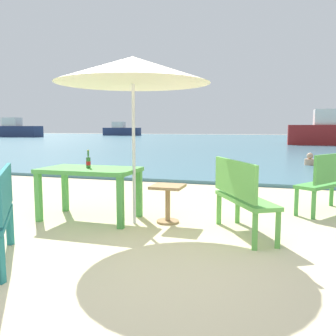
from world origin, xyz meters
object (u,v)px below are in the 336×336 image
object	(u,v)px
picnic_table_green	(90,175)
bench_green_left	(328,179)
beer_bottle_amber	(88,162)
swimmer_person	(310,160)
patio_umbrella	(133,70)
boat_ferry	(121,131)
boat_tanker	(16,130)
bench_green_right	(241,193)
side_table_wood	(168,198)

from	to	relation	value
picnic_table_green	bench_green_left	world-z (taller)	bench_green_left
beer_bottle_amber	swimmer_person	distance (m)	9.01
patio_umbrella	swimmer_person	world-z (taller)	patio_umbrella
patio_umbrella	boat_ferry	world-z (taller)	patio_umbrella
boat_ferry	beer_bottle_amber	bearing A→B (deg)	-66.35
boat_tanker	picnic_table_green	bearing A→B (deg)	-49.02
beer_bottle_amber	bench_green_left	bearing A→B (deg)	22.73
picnic_table_green	swimmer_person	size ratio (longest dim) A/B	3.41
beer_bottle_amber	boat_ferry	distance (m)	47.07
bench_green_left	boat_ferry	distance (m)	47.28
swimmer_person	beer_bottle_amber	bearing A→B (deg)	-114.19
boat_tanker	boat_ferry	size ratio (longest dim) A/B	1.21
bench_green_left	swimmer_person	bearing A→B (deg)	87.77
bench_green_right	swimmer_person	size ratio (longest dim) A/B	2.98
patio_umbrella	bench_green_right	world-z (taller)	patio_umbrella
beer_bottle_amber	bench_green_left	distance (m)	3.72
swimmer_person	bench_green_right	bearing A→B (deg)	-99.94
patio_umbrella	boat_tanker	bearing A→B (deg)	131.66
beer_bottle_amber	side_table_wood	bearing A→B (deg)	6.77
beer_bottle_amber	bench_green_right	bearing A→B (deg)	-4.43
patio_umbrella	swimmer_person	bearing A→B (deg)	70.27
patio_umbrella	boat_tanker	xyz separation A→B (m)	(-28.98, 32.56, -1.19)
swimmer_person	boat_tanker	distance (m)	40.15
boat_tanker	swimmer_person	bearing A→B (deg)	-37.30
boat_ferry	bench_green_left	bearing A→B (deg)	-61.86
boat_tanker	boat_ferry	xyz separation A→B (m)	(9.37, 10.59, -0.15)
swimmer_person	picnic_table_green	bearing A→B (deg)	-114.08
bench_green_right	side_table_wood	bearing A→B (deg)	163.46
beer_bottle_amber	patio_umbrella	world-z (taller)	patio_umbrella
patio_umbrella	bench_green_left	bearing A→B (deg)	28.62
picnic_table_green	bench_green_right	size ratio (longest dim) A/B	1.15
side_table_wood	swimmer_person	size ratio (longest dim) A/B	1.32
swimmer_person	boat_ferry	bearing A→B (deg)	122.87
patio_umbrella	swimmer_person	size ratio (longest dim) A/B	5.61
beer_bottle_amber	bench_green_left	size ratio (longest dim) A/B	0.22
picnic_table_green	side_table_wood	size ratio (longest dim) A/B	2.59
bench_green_right	swimmer_person	xyz separation A→B (m)	(1.47, 8.37, -0.30)
patio_umbrella	bench_green_left	world-z (taller)	patio_umbrella
patio_umbrella	bench_green_left	distance (m)	3.45
beer_bottle_amber	bench_green_right	distance (m)	2.24
bench_green_right	swimmer_person	distance (m)	8.51
patio_umbrella	picnic_table_green	bearing A→B (deg)	177.40
bench_green_left	swimmer_person	size ratio (longest dim) A/B	2.92
patio_umbrella	bench_green_right	distance (m)	2.17
picnic_table_green	patio_umbrella	bearing A→B (deg)	-2.60
bench_green_left	patio_umbrella	bearing A→B (deg)	-151.38
beer_bottle_amber	boat_ferry	world-z (taller)	boat_ferry
picnic_table_green	beer_bottle_amber	world-z (taller)	beer_bottle_amber
bench_green_left	bench_green_right	world-z (taller)	same
side_table_wood	swimmer_person	distance (m)	8.45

